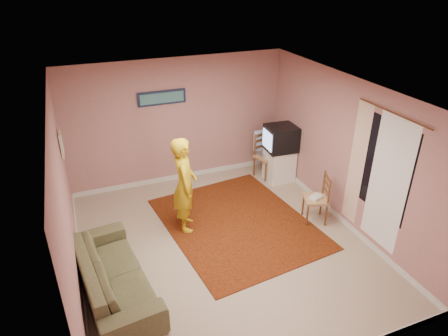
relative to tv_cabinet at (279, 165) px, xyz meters
name	(u,v)px	position (x,y,z in m)	size (l,w,h in m)	color
ground	(223,245)	(-1.95, -1.67, -0.35)	(5.00, 5.00, 0.00)	tan
wall_back	(178,122)	(-1.95, 0.83, 0.95)	(4.50, 0.02, 2.60)	#AB7072
wall_front	(314,287)	(-1.95, -4.17, 0.95)	(4.50, 0.02, 2.60)	#AB7072
wall_left	(66,206)	(-4.20, -1.67, 0.95)	(0.02, 5.00, 2.60)	#AB7072
wall_right	(346,153)	(0.30, -1.67, 0.95)	(0.02, 5.00, 2.60)	#AB7072
ceiling	(222,93)	(-1.95, -1.67, 2.25)	(4.50, 5.00, 0.02)	white
baseboard_back	(181,176)	(-1.95, 0.82, -0.30)	(4.50, 0.02, 0.10)	silver
baseboard_left	(82,277)	(-4.19, -1.67, -0.30)	(0.02, 5.00, 0.10)	silver
baseboard_right	(336,214)	(0.29, -1.67, -0.30)	(0.02, 5.00, 0.10)	silver
window	(384,168)	(0.29, -2.57, 1.10)	(0.01, 1.10, 1.50)	black
curtain_sheer	(388,184)	(0.28, -2.72, 0.90)	(0.01, 0.75, 2.10)	white
curtain_floral	(357,165)	(0.26, -2.02, 0.90)	(0.01, 0.35, 2.10)	white
curtain_rod	(393,113)	(0.25, -2.57, 1.97)	(0.02, 0.02, 1.40)	brown
picture_back	(162,98)	(-2.25, 0.79, 1.50)	(0.95, 0.04, 0.28)	#151E3A
picture_left	(61,143)	(-4.17, -0.07, 1.20)	(0.04, 0.38, 0.42)	#C6B588
area_rug	(237,223)	(-1.49, -1.19, -0.34)	(2.36, 2.95, 0.02)	#330A05
tv_cabinet	(279,165)	(0.00, 0.00, 0.00)	(0.55, 0.50, 0.70)	white
crt_tv	(281,138)	(-0.01, 0.00, 0.61)	(0.65, 0.59, 0.53)	black
chair_a	(267,151)	(-0.18, 0.24, 0.24)	(0.54, 0.53, 0.52)	tan
dvd_player	(267,154)	(-0.18, 0.24, 0.17)	(0.35, 0.25, 0.06)	#A8A7AC
blue_throw	(263,140)	(-0.18, 0.43, 0.43)	(0.44, 0.05, 0.46)	#88A1DE
chair_b	(316,194)	(-0.15, -1.61, 0.21)	(0.51, 0.52, 0.49)	tan
game_console	(316,197)	(-0.15, -1.61, 0.14)	(0.22, 0.16, 0.05)	silver
sofa	(114,274)	(-3.75, -2.09, -0.04)	(2.13, 0.83, 0.62)	brown
person	(185,185)	(-2.36, -0.96, 0.51)	(0.62, 0.41, 1.71)	gold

